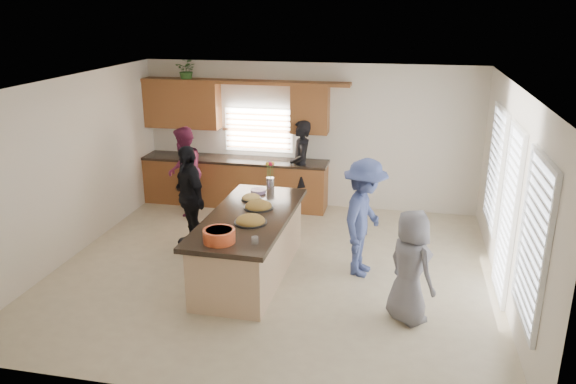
% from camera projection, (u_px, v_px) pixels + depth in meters
% --- Properties ---
extents(floor, '(6.50, 6.50, 0.00)m').
position_uv_depth(floor, '(274.00, 269.00, 8.53)').
color(floor, beige).
rests_on(floor, ground).
extents(room_shell, '(6.52, 6.02, 2.81)m').
position_uv_depth(room_shell, '(273.00, 148.00, 7.92)').
color(room_shell, silver).
rests_on(room_shell, ground).
extents(back_cabinetry, '(4.08, 0.66, 2.46)m').
position_uv_depth(back_cabinetry, '(233.00, 160.00, 11.06)').
color(back_cabinetry, brown).
rests_on(back_cabinetry, ground).
extents(right_wall_glazing, '(0.06, 4.00, 2.25)m').
position_uv_depth(right_wall_glazing, '(510.00, 204.00, 7.35)').
color(right_wall_glazing, white).
rests_on(right_wall_glazing, ground).
extents(island, '(1.20, 2.72, 0.95)m').
position_uv_depth(island, '(250.00, 246.00, 8.22)').
color(island, tan).
rests_on(island, ground).
extents(platter_front, '(0.46, 0.46, 0.18)m').
position_uv_depth(platter_front, '(251.00, 221.00, 7.74)').
color(platter_front, black).
rests_on(platter_front, island).
extents(platter_mid, '(0.44, 0.44, 0.18)m').
position_uv_depth(platter_mid, '(258.00, 206.00, 8.31)').
color(platter_mid, black).
rests_on(platter_mid, island).
extents(platter_back, '(0.32, 0.32, 0.13)m').
position_uv_depth(platter_back, '(251.00, 198.00, 8.68)').
color(platter_back, black).
rests_on(platter_back, island).
extents(salad_bowl, '(0.41, 0.41, 0.17)m').
position_uv_depth(salad_bowl, '(219.00, 235.00, 7.11)').
color(salad_bowl, '#E15429').
rests_on(salad_bowl, island).
extents(clear_cup, '(0.09, 0.09, 0.09)m').
position_uv_depth(clear_cup, '(255.00, 240.00, 7.09)').
color(clear_cup, white).
rests_on(clear_cup, island).
extents(plate_stack, '(0.24, 0.24, 0.05)m').
position_uv_depth(plate_stack, '(258.00, 191.00, 9.00)').
color(plate_stack, '#A681BB').
rests_on(plate_stack, island).
extents(flower_vase, '(0.14, 0.14, 0.45)m').
position_uv_depth(flower_vase, '(270.00, 175.00, 9.15)').
color(flower_vase, silver).
rests_on(flower_vase, island).
extents(potted_plant, '(0.42, 0.37, 0.44)m').
position_uv_depth(potted_plant, '(187.00, 70.00, 10.77)').
color(potted_plant, '#3B6E2C').
rests_on(potted_plant, back_cabinetry).
extents(woman_left_back, '(0.59, 0.74, 1.78)m').
position_uv_depth(woman_left_back, '(301.00, 167.00, 10.67)').
color(woman_left_back, black).
rests_on(woman_left_back, ground).
extents(woman_left_mid, '(0.85, 0.97, 1.68)m').
position_uv_depth(woman_left_mid, '(184.00, 171.00, 10.55)').
color(woman_left_mid, maroon).
rests_on(woman_left_mid, ground).
extents(woman_left_front, '(0.99, 1.01, 1.71)m').
position_uv_depth(woman_left_front, '(189.00, 197.00, 9.11)').
color(woman_left_front, black).
rests_on(woman_left_front, ground).
extents(woman_right_back, '(0.88, 1.25, 1.76)m').
position_uv_depth(woman_right_back, '(364.00, 218.00, 8.13)').
color(woman_right_back, '#39477D').
rests_on(woman_right_back, ground).
extents(woman_right_front, '(0.83, 0.85, 1.48)m').
position_uv_depth(woman_right_front, '(410.00, 267.00, 6.93)').
color(woman_right_front, slate).
rests_on(woman_right_front, ground).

